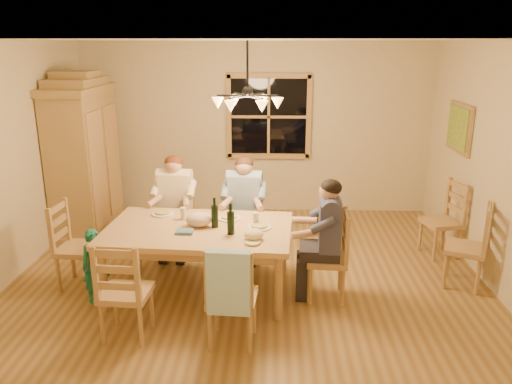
{
  "coord_description": "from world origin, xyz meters",
  "views": [
    {
      "loc": [
        0.29,
        -5.38,
        2.68
      ],
      "look_at": [
        0.09,
        0.1,
        1.03
      ],
      "focal_mm": 35.0,
      "sensor_mm": 36.0,
      "label": 1
    }
  ],
  "objects_px": {
    "chair_near_left": "(127,307)",
    "wine_bottle_b": "(231,219)",
    "chair_end_right": "(326,271)",
    "adult_plaid_man": "(244,196)",
    "wine_bottle_a": "(215,213)",
    "adult_slate_man": "(328,225)",
    "chair_far_left": "(177,233)",
    "armoire": "(85,160)",
    "dining_table": "(199,236)",
    "child": "(96,266)",
    "chair_spare_back": "(440,233)",
    "chair_end_left": "(79,261)",
    "chair_near_right": "(233,313)",
    "adult_woman": "(175,194)",
    "chandelier": "(248,101)",
    "chair_far_right": "(245,236)",
    "chair_spare_front": "(463,261)"
  },
  "relations": [
    {
      "from": "chair_near_left",
      "to": "wine_bottle_b",
      "type": "distance_m",
      "value": 1.33
    },
    {
      "from": "chair_end_right",
      "to": "adult_plaid_man",
      "type": "distance_m",
      "value": 1.47
    },
    {
      "from": "wine_bottle_a",
      "to": "adult_slate_man",
      "type": "bearing_deg",
      "value": -4.97
    },
    {
      "from": "chair_far_left",
      "to": "adult_plaid_man",
      "type": "relative_size",
      "value": 1.13
    },
    {
      "from": "armoire",
      "to": "wine_bottle_b",
      "type": "relative_size",
      "value": 6.97
    },
    {
      "from": "dining_table",
      "to": "wine_bottle_a",
      "type": "xyz_separation_m",
      "value": [
        0.18,
        0.02,
        0.26
      ]
    },
    {
      "from": "adult_slate_man",
      "to": "wine_bottle_b",
      "type": "relative_size",
      "value": 2.65
    },
    {
      "from": "child",
      "to": "adult_slate_man",
      "type": "bearing_deg",
      "value": -30.99
    },
    {
      "from": "chair_spare_back",
      "to": "chair_end_left",
      "type": "bearing_deg",
      "value": 89.29
    },
    {
      "from": "chair_end_left",
      "to": "adult_plaid_man",
      "type": "height_order",
      "value": "adult_plaid_man"
    },
    {
      "from": "chair_near_right",
      "to": "child",
      "type": "distance_m",
      "value": 1.68
    },
    {
      "from": "adult_woman",
      "to": "child",
      "type": "relative_size",
      "value": 1.08
    },
    {
      "from": "chair_near_right",
      "to": "chair_near_left",
      "type": "bearing_deg",
      "value": -180.0
    },
    {
      "from": "wine_bottle_b",
      "to": "chair_end_left",
      "type": "bearing_deg",
      "value": 171.77
    },
    {
      "from": "chandelier",
      "to": "dining_table",
      "type": "relative_size",
      "value": 0.37
    },
    {
      "from": "wine_bottle_b",
      "to": "chair_spare_back",
      "type": "height_order",
      "value": "wine_bottle_b"
    },
    {
      "from": "chair_far_left",
      "to": "chair_end_left",
      "type": "bearing_deg",
      "value": 46.74
    },
    {
      "from": "chair_far_right",
      "to": "child",
      "type": "xyz_separation_m",
      "value": [
        -1.51,
        -1.16,
        0.1
      ]
    },
    {
      "from": "adult_woman",
      "to": "adult_slate_man",
      "type": "distance_m",
      "value": 2.1
    },
    {
      "from": "chair_far_right",
      "to": "wine_bottle_b",
      "type": "distance_m",
      "value": 1.26
    },
    {
      "from": "chair_end_right",
      "to": "wine_bottle_b",
      "type": "relative_size",
      "value": 3.0
    },
    {
      "from": "chair_far_right",
      "to": "chair_near_left",
      "type": "height_order",
      "value": "same"
    },
    {
      "from": "adult_slate_man",
      "to": "chair_spare_back",
      "type": "height_order",
      "value": "adult_slate_man"
    },
    {
      "from": "armoire",
      "to": "adult_woman",
      "type": "xyz_separation_m",
      "value": [
        1.46,
        -0.88,
        -0.22
      ]
    },
    {
      "from": "chandelier",
      "to": "chair_near_left",
      "type": "bearing_deg",
      "value": -129.95
    },
    {
      "from": "chair_spare_front",
      "to": "adult_woman",
      "type": "bearing_deg",
      "value": 101.86
    },
    {
      "from": "chair_far_right",
      "to": "wine_bottle_b",
      "type": "bearing_deg",
      "value": 89.39
    },
    {
      "from": "chair_end_left",
      "to": "wine_bottle_b",
      "type": "distance_m",
      "value": 1.87
    },
    {
      "from": "dining_table",
      "to": "wine_bottle_a",
      "type": "distance_m",
      "value": 0.32
    },
    {
      "from": "wine_bottle_a",
      "to": "wine_bottle_b",
      "type": "height_order",
      "value": "same"
    },
    {
      "from": "child",
      "to": "chair_spare_back",
      "type": "height_order",
      "value": "chair_spare_back"
    },
    {
      "from": "chair_near_left",
      "to": "adult_plaid_man",
      "type": "relative_size",
      "value": 1.13
    },
    {
      "from": "chair_far_right",
      "to": "wine_bottle_b",
      "type": "relative_size",
      "value": 3.0
    },
    {
      "from": "chair_near_left",
      "to": "chair_spare_back",
      "type": "relative_size",
      "value": 1.0
    },
    {
      "from": "chair_near_right",
      "to": "adult_slate_man",
      "type": "distance_m",
      "value": 1.4
    },
    {
      "from": "chair_near_left",
      "to": "child",
      "type": "relative_size",
      "value": 1.22
    },
    {
      "from": "chair_far_right",
      "to": "wine_bottle_a",
      "type": "height_order",
      "value": "wine_bottle_a"
    },
    {
      "from": "chair_near_right",
      "to": "chair_spare_back",
      "type": "relative_size",
      "value": 1.0
    },
    {
      "from": "chair_near_right",
      "to": "adult_plaid_man",
      "type": "bearing_deg",
      "value": 93.37
    },
    {
      "from": "chair_far_right",
      "to": "wine_bottle_b",
      "type": "height_order",
      "value": "wine_bottle_b"
    },
    {
      "from": "chair_near_left",
      "to": "armoire",
      "type": "bearing_deg",
      "value": 119.42
    },
    {
      "from": "chair_far_left",
      "to": "wine_bottle_a",
      "type": "bearing_deg",
      "value": 126.57
    },
    {
      "from": "adult_slate_man",
      "to": "chair_spare_front",
      "type": "bearing_deg",
      "value": -74.75
    },
    {
      "from": "adult_slate_man",
      "to": "wine_bottle_a",
      "type": "distance_m",
      "value": 1.21
    },
    {
      "from": "adult_slate_man",
      "to": "wine_bottle_a",
      "type": "xyz_separation_m",
      "value": [
        -1.21,
        0.1,
        0.08
      ]
    },
    {
      "from": "chair_far_right",
      "to": "adult_plaid_man",
      "type": "height_order",
      "value": "adult_plaid_man"
    },
    {
      "from": "chandelier",
      "to": "wine_bottle_a",
      "type": "bearing_deg",
      "value": -134.66
    },
    {
      "from": "adult_woman",
      "to": "wine_bottle_a",
      "type": "height_order",
      "value": "adult_woman"
    },
    {
      "from": "chair_far_left",
      "to": "chair_near_left",
      "type": "relative_size",
      "value": 1.0
    },
    {
      "from": "chair_end_left",
      "to": "chair_spare_front",
      "type": "height_order",
      "value": "same"
    }
  ]
}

